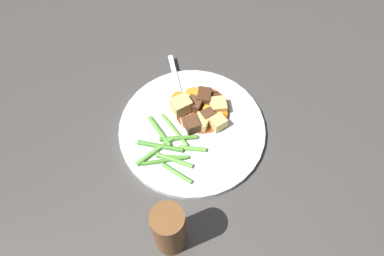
% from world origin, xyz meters
% --- Properties ---
extents(ground_plane, '(3.00, 3.00, 0.00)m').
position_xyz_m(ground_plane, '(0.00, 0.00, 0.00)').
color(ground_plane, '#423F3D').
extents(dinner_plate, '(0.28, 0.28, 0.01)m').
position_xyz_m(dinner_plate, '(0.00, 0.00, 0.01)').
color(dinner_plate, white).
rests_on(dinner_plate, ground_plane).
extents(stew_sauce, '(0.11, 0.11, 0.00)m').
position_xyz_m(stew_sauce, '(0.04, -0.01, 0.01)').
color(stew_sauce, brown).
rests_on(stew_sauce, dinner_plate).
extents(carrot_slice_0, '(0.03, 0.03, 0.01)m').
position_xyz_m(carrot_slice_0, '(0.04, -0.03, 0.02)').
color(carrot_slice_0, orange).
rests_on(carrot_slice_0, dinner_plate).
extents(carrot_slice_1, '(0.04, 0.04, 0.01)m').
position_xyz_m(carrot_slice_1, '(0.04, -0.04, 0.02)').
color(carrot_slice_1, orange).
rests_on(carrot_slice_1, dinner_plate).
extents(carrot_slice_2, '(0.04, 0.04, 0.01)m').
position_xyz_m(carrot_slice_2, '(0.05, 0.04, 0.02)').
color(carrot_slice_2, orange).
rests_on(carrot_slice_2, dinner_plate).
extents(carrot_slice_3, '(0.04, 0.04, 0.01)m').
position_xyz_m(carrot_slice_3, '(0.07, 0.02, 0.02)').
color(carrot_slice_3, orange).
rests_on(carrot_slice_3, dinner_plate).
extents(potato_chunk_0, '(0.05, 0.05, 0.03)m').
position_xyz_m(potato_chunk_0, '(0.03, 0.03, 0.03)').
color(potato_chunk_0, '#DBBC6B').
rests_on(potato_chunk_0, dinner_plate).
extents(potato_chunk_1, '(0.04, 0.04, 0.02)m').
position_xyz_m(potato_chunk_1, '(0.05, -0.04, 0.02)').
color(potato_chunk_1, '#DBBC6B').
rests_on(potato_chunk_1, dinner_plate).
extents(potato_chunk_2, '(0.04, 0.04, 0.02)m').
position_xyz_m(potato_chunk_2, '(0.02, -0.05, 0.02)').
color(potato_chunk_2, '#DBBC6B').
rests_on(potato_chunk_2, dinner_plate).
extents(potato_chunk_3, '(0.03, 0.03, 0.02)m').
position_xyz_m(potato_chunk_3, '(0.01, -0.02, 0.02)').
color(potato_chunk_3, '#DBBC6B').
rests_on(potato_chunk_3, dinner_plate).
extents(meat_chunk_0, '(0.03, 0.03, 0.03)m').
position_xyz_m(meat_chunk_0, '(0.07, -0.01, 0.03)').
color(meat_chunk_0, '#4C2B19').
rests_on(meat_chunk_0, dinner_plate).
extents(meat_chunk_1, '(0.04, 0.04, 0.03)m').
position_xyz_m(meat_chunk_1, '(0.00, 0.00, 0.03)').
color(meat_chunk_1, '#56331E').
rests_on(meat_chunk_1, dinner_plate).
extents(meat_chunk_2, '(0.03, 0.03, 0.02)m').
position_xyz_m(meat_chunk_2, '(0.05, 0.01, 0.02)').
color(meat_chunk_2, '#56331E').
rests_on(meat_chunk_2, dinner_plate).
extents(meat_chunk_3, '(0.02, 0.03, 0.02)m').
position_xyz_m(meat_chunk_3, '(0.07, -0.02, 0.02)').
color(meat_chunk_3, '#4C2B19').
rests_on(meat_chunk_3, dinner_plate).
extents(meat_chunk_4, '(0.03, 0.03, 0.02)m').
position_xyz_m(meat_chunk_4, '(0.03, -0.02, 0.02)').
color(meat_chunk_4, '#56331E').
rests_on(meat_chunk_4, dinner_plate).
extents(green_bean_0, '(0.02, 0.05, 0.01)m').
position_xyz_m(green_bean_0, '(-0.07, 0.02, 0.02)').
color(green_bean_0, '#599E38').
rests_on(green_bean_0, dinner_plate).
extents(green_bean_1, '(0.03, 0.06, 0.01)m').
position_xyz_m(green_bean_1, '(-0.10, -0.00, 0.02)').
color(green_bean_1, '#599E38').
rests_on(green_bean_1, dinner_plate).
extents(green_bean_2, '(0.07, 0.05, 0.01)m').
position_xyz_m(green_bean_2, '(-0.07, 0.05, 0.02)').
color(green_bean_2, '#66AD42').
rests_on(green_bean_2, dinner_plate).
extents(green_bean_3, '(0.03, 0.07, 0.01)m').
position_xyz_m(green_bean_3, '(-0.03, 0.02, 0.02)').
color(green_bean_3, '#4C8E33').
rests_on(green_bean_3, dinner_plate).
extents(green_bean_4, '(0.05, 0.06, 0.01)m').
position_xyz_m(green_bean_4, '(-0.03, 0.06, 0.02)').
color(green_bean_4, '#599E38').
rests_on(green_bean_4, dinner_plate).
extents(green_bean_5, '(0.02, 0.05, 0.01)m').
position_xyz_m(green_bean_5, '(-0.04, -0.01, 0.02)').
color(green_bean_5, '#66AD42').
rests_on(green_bean_5, dinner_plate).
extents(green_bean_6, '(0.02, 0.09, 0.01)m').
position_xyz_m(green_bean_6, '(-0.06, 0.04, 0.02)').
color(green_bean_6, '#4C8E33').
rests_on(green_bean_6, dinner_plate).
extents(green_bean_7, '(0.01, 0.07, 0.01)m').
position_xyz_m(green_bean_7, '(-0.07, 0.01, 0.02)').
color(green_bean_7, '#66AD42').
rests_on(green_bean_7, dinner_plate).
extents(green_bean_8, '(0.04, 0.08, 0.01)m').
position_xyz_m(green_bean_8, '(-0.08, 0.03, 0.02)').
color(green_bean_8, '#4C8E33').
rests_on(green_bean_8, dinner_plate).
extents(green_bean_9, '(0.06, 0.07, 0.01)m').
position_xyz_m(green_bean_9, '(-0.01, 0.03, 0.02)').
color(green_bean_9, '#599E38').
rests_on(green_bean_9, dinner_plate).
extents(fork, '(0.16, 0.10, 0.00)m').
position_xyz_m(fork, '(0.07, 0.05, 0.01)').
color(fork, silver).
rests_on(fork, dinner_plate).
extents(pepper_mill, '(0.05, 0.05, 0.12)m').
position_xyz_m(pepper_mill, '(-0.21, -0.02, 0.06)').
color(pepper_mill, brown).
rests_on(pepper_mill, ground_plane).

